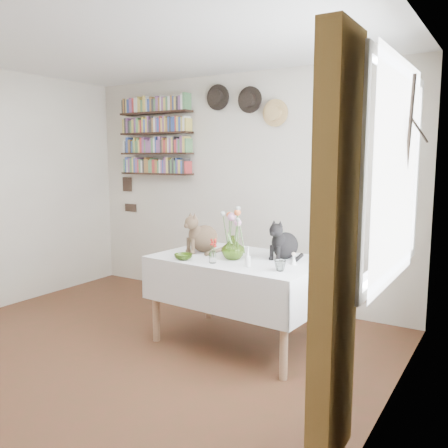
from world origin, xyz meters
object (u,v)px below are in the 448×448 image
Objects in this scene: dining_table at (240,279)px; black_cat at (286,238)px; tabby_cat at (205,231)px; flower_vase at (233,247)px; bookshelf_unit at (156,137)px.

black_cat is (0.34, 0.17, 0.36)m from dining_table.
flower_vase is (0.38, -0.15, -0.08)m from tabby_cat.
dining_table is 0.52m from black_cat.
black_cat is at bearing 36.71° from flower_vase.
tabby_cat is at bearing 171.96° from dining_table.
tabby_cat is 1.09× the size of black_cat.
flower_vase is at bearing -100.40° from dining_table.
tabby_cat is 1.83× the size of flower_vase.
dining_table is at bearing -30.87° from bookshelf_unit.
tabby_cat is 1.93m from bookshelf_unit.
flower_vase is (-0.02, -0.09, 0.29)m from dining_table.
bookshelf_unit is at bearing 149.13° from dining_table.
black_cat is 0.45m from flower_vase.
dining_table is 2.43m from bookshelf_unit.
black_cat is (0.74, 0.11, -0.01)m from tabby_cat.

